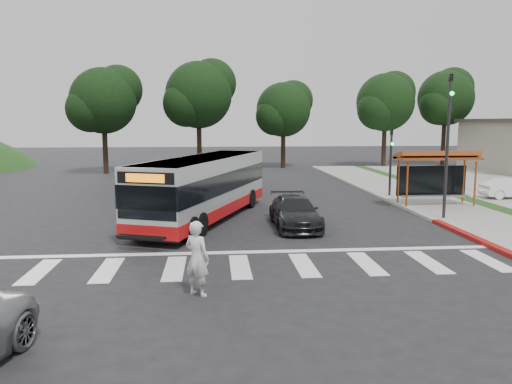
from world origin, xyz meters
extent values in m
plane|color=black|center=(0.00, 0.00, 0.00)|extent=(140.00, 140.00, 0.00)
cube|color=gray|center=(11.00, 8.00, 0.06)|extent=(4.00, 40.00, 0.12)
cube|color=#9E9991|center=(9.00, 8.00, 0.07)|extent=(0.30, 40.00, 0.15)
cube|color=maroon|center=(9.00, -2.00, 0.08)|extent=(0.32, 6.00, 0.15)
cube|color=silver|center=(0.00, -5.00, 0.01)|extent=(18.00, 2.60, 0.01)
cylinder|color=#984319|center=(9.00, 4.40, 1.27)|extent=(0.10, 0.10, 2.30)
cylinder|color=#984319|center=(12.60, 4.40, 1.27)|extent=(0.10, 0.10, 2.30)
cylinder|color=#984319|center=(9.00, 5.60, 1.27)|extent=(0.10, 0.10, 2.30)
cylinder|color=#984319|center=(12.60, 5.60, 1.27)|extent=(0.10, 0.10, 2.30)
cube|color=#984319|center=(10.80, 5.00, 2.57)|extent=(4.20, 1.60, 0.12)
cube|color=#984319|center=(10.80, 5.05, 2.72)|extent=(4.20, 1.32, 0.51)
cube|color=black|center=(10.80, 5.60, 1.32)|extent=(3.80, 0.06, 1.60)
cube|color=gray|center=(10.80, 5.00, 0.57)|extent=(3.60, 0.40, 0.08)
cylinder|color=black|center=(9.60, 1.50, 3.25)|extent=(0.14, 0.14, 6.50)
imported|color=black|center=(9.60, 1.50, 6.00)|extent=(0.16, 0.20, 1.00)
sphere|color=#19E533|center=(9.60, 1.32, 5.65)|extent=(0.18, 0.18, 0.18)
cylinder|color=black|center=(9.60, 8.50, 2.00)|extent=(0.14, 0.14, 4.00)
imported|color=black|center=(9.60, 8.50, 3.50)|extent=(0.16, 0.20, 1.00)
sphere|color=#19E533|center=(9.60, 8.32, 3.15)|extent=(0.18, 0.18, 0.18)
cylinder|color=black|center=(16.00, 28.00, 2.30)|extent=(0.44, 0.44, 4.40)
sphere|color=black|center=(16.00, 28.00, 6.30)|extent=(5.60, 5.60, 5.60)
sphere|color=black|center=(17.12, 28.84, 7.30)|extent=(4.20, 4.20, 4.20)
sphere|color=black|center=(15.02, 27.30, 5.60)|extent=(3.92, 3.92, 3.92)
cylinder|color=black|center=(23.00, 30.00, 2.42)|extent=(0.44, 0.44, 4.84)
sphere|color=black|center=(23.00, 30.00, 6.82)|extent=(5.60, 5.60, 5.60)
sphere|color=black|center=(24.12, 30.84, 7.92)|extent=(4.20, 4.20, 4.20)
sphere|color=black|center=(22.02, 29.30, 6.05)|extent=(3.92, 3.92, 3.92)
cylinder|color=black|center=(-2.00, 26.00, 2.42)|extent=(0.44, 0.44, 4.84)
sphere|color=black|center=(-2.00, 26.00, 6.82)|extent=(6.00, 6.00, 6.00)
sphere|color=black|center=(-0.80, 26.90, 7.92)|extent=(4.50, 4.50, 4.50)
sphere|color=black|center=(-3.05, 25.25, 6.05)|extent=(4.20, 4.20, 4.20)
cylinder|color=black|center=(6.00, 28.00, 1.98)|extent=(0.44, 0.44, 3.96)
sphere|color=black|center=(6.00, 28.00, 5.58)|extent=(5.20, 5.20, 5.20)
sphere|color=black|center=(7.04, 28.78, 6.48)|extent=(3.90, 3.90, 3.90)
sphere|color=black|center=(5.09, 27.35, 4.95)|extent=(3.64, 3.64, 3.64)
cylinder|color=black|center=(-10.00, 24.00, 2.20)|extent=(0.44, 0.44, 4.40)
sphere|color=black|center=(-10.00, 24.00, 6.20)|extent=(5.60, 5.60, 5.60)
sphere|color=black|center=(-8.88, 24.84, 7.20)|extent=(4.20, 4.20, 4.20)
sphere|color=black|center=(-10.98, 23.30, 5.50)|extent=(3.92, 3.92, 3.92)
imported|color=silver|center=(-1.23, -7.46, 0.98)|extent=(0.85, 0.80, 1.96)
imported|color=black|center=(2.63, 0.60, 0.65)|extent=(1.84, 4.49, 1.30)
imported|color=white|center=(16.20, 6.93, 0.66)|extent=(3.43, 1.24, 1.13)
camera|label=1|loc=(-0.80, -19.88, 4.43)|focal=35.00mm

